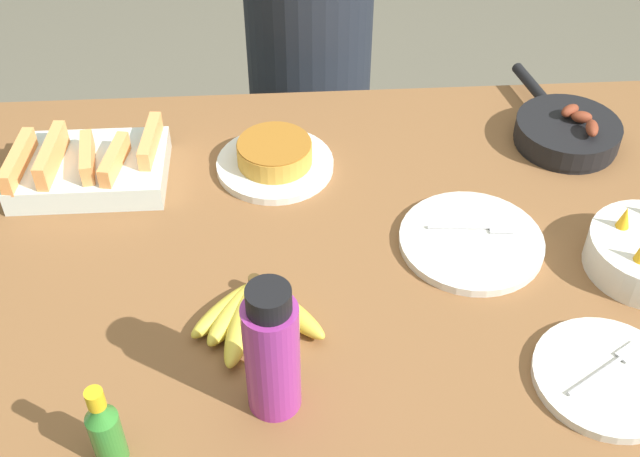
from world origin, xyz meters
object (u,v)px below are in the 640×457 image
at_px(skillet, 566,131).
at_px(frittata_plate_center, 275,158).
at_px(person_figure, 310,116).
at_px(melon_tray, 88,167).
at_px(water_bottle, 272,352).
at_px(hot_sauce_bottle, 105,430).
at_px(banana_bunch, 254,314).
at_px(empty_plate_near_front, 607,377).
at_px(empty_plate_far_left, 471,241).

distance_m(skillet, frittata_plate_center, 0.60).
bearing_deg(skillet, person_figure, 35.21).
distance_m(skillet, person_figure, 0.74).
xyz_separation_m(melon_tray, skillet, (0.95, 0.07, -0.01)).
xyz_separation_m(melon_tray, frittata_plate_center, (0.36, 0.02, -0.01)).
distance_m(melon_tray, water_bottle, 0.64).
xyz_separation_m(skillet, water_bottle, (-0.61, -0.60, 0.08)).
bearing_deg(melon_tray, hot_sauce_bottle, -78.96).
bearing_deg(banana_bunch, person_figure, 81.65).
relative_size(skillet, empty_plate_near_front, 1.54).
bearing_deg(water_bottle, frittata_plate_center, 88.81).
relative_size(empty_plate_near_front, hot_sauce_bottle, 1.51).
xyz_separation_m(banana_bunch, skillet, (0.64, 0.45, 0.01)).
distance_m(banana_bunch, empty_plate_near_front, 0.55).
height_order(melon_tray, water_bottle, water_bottle).
distance_m(melon_tray, hot_sauce_bottle, 0.62).
xyz_separation_m(skillet, empty_plate_near_front, (-0.11, -0.60, -0.02)).
bearing_deg(water_bottle, hot_sauce_bottle, -160.87).
bearing_deg(melon_tray, skillet, 4.01).
distance_m(banana_bunch, person_figure, 0.97).
bearing_deg(banana_bunch, empty_plate_near_front, -15.55).
xyz_separation_m(empty_plate_far_left, water_bottle, (-0.35, -0.31, 0.10)).
bearing_deg(hot_sauce_bottle, melon_tray, 101.04).
relative_size(skillet, empty_plate_far_left, 1.35).
relative_size(melon_tray, skillet, 0.84).
height_order(skillet, hot_sauce_bottle, hot_sauce_bottle).
bearing_deg(skillet, melon_tray, 82.77).
distance_m(skillet, hot_sauce_bottle, 1.07).
xyz_separation_m(empty_plate_far_left, person_figure, (-0.25, 0.77, -0.25)).
height_order(frittata_plate_center, empty_plate_far_left, frittata_plate_center).
bearing_deg(skillet, banana_bunch, 113.89).
relative_size(banana_bunch, water_bottle, 0.98).
height_order(frittata_plate_center, hot_sauce_bottle, hot_sauce_bottle).
bearing_deg(hot_sauce_bottle, empty_plate_far_left, 33.84).
xyz_separation_m(frittata_plate_center, water_bottle, (-0.01, -0.55, 0.09)).
height_order(banana_bunch, hot_sauce_bottle, hot_sauce_bottle).
bearing_deg(frittata_plate_center, person_figure, 79.87).
bearing_deg(frittata_plate_center, empty_plate_far_left, -35.08).
bearing_deg(empty_plate_far_left, person_figure, 108.02).
bearing_deg(person_figure, skillet, -43.55).
relative_size(banana_bunch, skillet, 0.67).
height_order(frittata_plate_center, empty_plate_near_front, frittata_plate_center).
relative_size(empty_plate_far_left, water_bottle, 1.08).
height_order(empty_plate_far_left, water_bottle, water_bottle).
height_order(empty_plate_near_front, water_bottle, water_bottle).
bearing_deg(empty_plate_near_front, frittata_plate_center, 131.76).
distance_m(frittata_plate_center, empty_plate_far_left, 0.42).
relative_size(banana_bunch, person_figure, 0.19).
distance_m(empty_plate_near_front, water_bottle, 0.51).
relative_size(skillet, water_bottle, 1.45).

